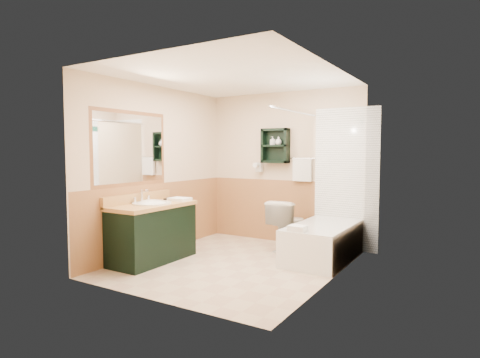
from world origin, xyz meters
name	(u,v)px	position (x,y,z in m)	size (l,w,h in m)	color
floor	(234,264)	(0.00, 0.00, 0.00)	(3.00, 3.00, 0.00)	#C1AC8D
back_wall	(284,168)	(0.00, 1.52, 1.20)	(2.60, 0.04, 2.40)	beige
left_wall	(157,169)	(-1.32, 0.00, 1.20)	(0.04, 3.00, 2.40)	beige
right_wall	(334,175)	(1.32, 0.00, 1.20)	(0.04, 3.00, 2.40)	beige
ceiling	(233,75)	(0.00, 0.00, 2.42)	(2.60, 3.00, 0.04)	white
wainscot_left	(159,217)	(-1.29, 0.00, 0.50)	(2.98, 2.98, 1.00)	#AD7846
wainscot_back	(283,211)	(0.00, 1.49, 0.50)	(2.58, 2.58, 1.00)	#AD7846
mirror_frame	(130,148)	(-1.27, -0.55, 1.50)	(1.30, 1.30, 1.00)	brown
mirror_glass	(131,148)	(-1.27, -0.55, 1.50)	(1.20, 1.20, 0.90)	white
tile_right	(349,184)	(1.28, 0.75, 1.05)	(1.50, 1.50, 2.10)	white
tile_back	(346,179)	(1.03, 1.48, 1.05)	(0.95, 0.95, 2.10)	white
tile_accent	(350,117)	(1.27, 0.75, 1.90)	(1.50, 1.50, 0.10)	#144633
wall_shelf	(275,146)	(-0.10, 1.41, 1.55)	(0.45, 0.15, 0.55)	black
hair_dryer	(259,167)	(-0.40, 1.43, 1.20)	(0.10, 0.24, 0.18)	silver
towel_bar	(303,159)	(0.35, 1.45, 1.35)	(0.40, 0.06, 0.40)	white
curtain_rod	(296,112)	(0.53, 0.75, 2.00)	(0.03, 0.03, 1.60)	silver
shower_curtain	(300,173)	(0.53, 0.92, 1.15)	(1.05, 1.05, 1.70)	beige
vanity	(152,232)	(-0.99, -0.45, 0.39)	(0.59, 1.21, 0.77)	black
bathtub	(324,241)	(0.93, 0.84, 0.24)	(0.72, 1.50, 0.48)	silver
toilet	(288,225)	(0.28, 1.09, 0.37)	(0.42, 0.75, 0.73)	silver
counter_towel	(180,199)	(-0.89, 0.00, 0.79)	(0.28, 0.22, 0.04)	white
vanity_book	(167,191)	(-1.16, 0.03, 0.89)	(0.18, 0.02, 0.24)	black
tub_towel	(297,228)	(0.81, 0.19, 0.51)	(0.21, 0.18, 0.07)	white
soap_bottle_a	(273,143)	(-0.14, 1.40, 1.60)	(0.06, 0.13, 0.06)	silver
soap_bottle_b	(278,142)	(-0.04, 1.40, 1.62)	(0.10, 0.13, 0.10)	silver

